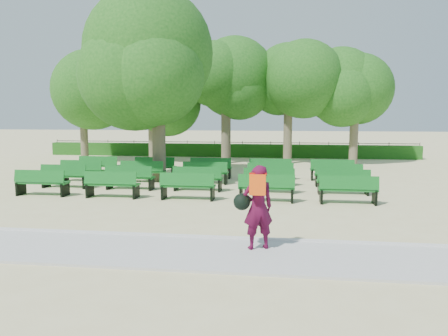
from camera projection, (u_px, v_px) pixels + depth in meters
name	position (u px, v px, depth m)	size (l,w,h in m)	color
ground	(182.00, 192.00, 17.04)	(120.00, 120.00, 0.00)	#CFC389
paving	(107.00, 249.00, 9.76)	(30.00, 2.20, 0.06)	#B7B8B3
curb	(125.00, 234.00, 10.89)	(30.00, 0.12, 0.10)	silver
hedge	(228.00, 150.00, 30.74)	(26.00, 0.70, 0.90)	#1D5516
fence	(228.00, 156.00, 31.19)	(26.00, 0.10, 1.02)	black
tree_line	(219.00, 163.00, 26.87)	(21.80, 6.80, 7.04)	#246019
bench_array	(202.00, 185.00, 18.15)	(1.95, 0.64, 1.22)	#11621D
tree_among	(158.00, 66.00, 19.15)	(5.67, 5.67, 7.71)	brown
person	(257.00, 206.00, 9.60)	(0.94, 0.68, 1.88)	#470A26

